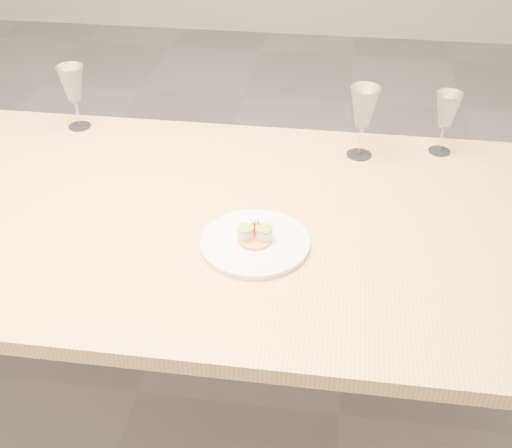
# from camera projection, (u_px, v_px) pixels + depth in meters

# --- Properties ---
(ground) EXTENTS (7.00, 7.00, 0.00)m
(ground) POSITION_uv_depth(u_px,v_px,m) (137.00, 392.00, 2.13)
(ground) COLOR slate
(ground) RESTS_ON ground
(dining_table) EXTENTS (2.40, 1.00, 0.75)m
(dining_table) POSITION_uv_depth(u_px,v_px,m) (110.00, 226.00, 1.73)
(dining_table) COLOR #E0B061
(dining_table) RESTS_ON ground
(dinner_plate) EXTENTS (0.26, 0.26, 0.07)m
(dinner_plate) POSITION_uv_depth(u_px,v_px,m) (255.00, 242.00, 1.54)
(dinner_plate) COLOR white
(dinner_plate) RESTS_ON dining_table
(wine_glass_1) EXTENTS (0.08, 0.08, 0.20)m
(wine_glass_1) POSITION_uv_depth(u_px,v_px,m) (72.00, 85.00, 1.97)
(wine_glass_1) COLOR white
(wine_glass_1) RESTS_ON dining_table
(wine_glass_2) EXTENTS (0.09, 0.09, 0.21)m
(wine_glass_2) POSITION_uv_depth(u_px,v_px,m) (364.00, 109.00, 1.81)
(wine_glass_2) COLOR white
(wine_glass_2) RESTS_ON dining_table
(wine_glass_3) EXTENTS (0.08, 0.08, 0.19)m
(wine_glass_3) POSITION_uv_depth(u_px,v_px,m) (447.00, 112.00, 1.84)
(wine_glass_3) COLOR white
(wine_glass_3) RESTS_ON dining_table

